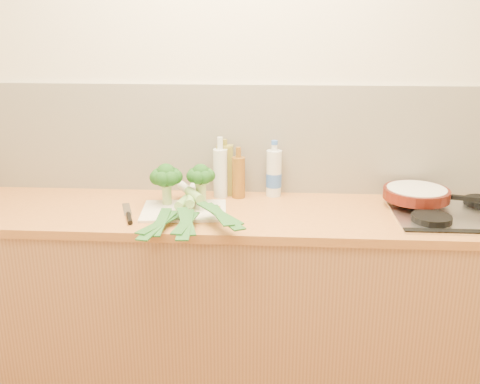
% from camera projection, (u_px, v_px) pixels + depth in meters
% --- Properties ---
extents(room_shell, '(3.50, 3.50, 3.50)m').
position_uv_depth(room_shell, '(236.00, 139.00, 2.66)').
color(room_shell, beige).
rests_on(room_shell, ground).
extents(counter, '(3.20, 0.62, 0.90)m').
position_uv_depth(counter, '(232.00, 297.00, 2.60)').
color(counter, '#A67245').
rests_on(counter, ground).
extents(gas_hob, '(0.58, 0.50, 0.04)m').
position_uv_depth(gas_hob, '(458.00, 212.00, 2.39)').
color(gas_hob, silver).
rests_on(gas_hob, counter).
extents(chopping_board, '(0.41, 0.32, 0.01)m').
position_uv_depth(chopping_board, '(184.00, 211.00, 2.44)').
color(chopping_board, silver).
rests_on(chopping_board, counter).
extents(broccoli_left, '(0.15, 0.15, 0.19)m').
position_uv_depth(broccoli_left, '(166.00, 177.00, 2.47)').
color(broccoli_left, '#99B86B').
rests_on(broccoli_left, chopping_board).
extents(broccoli_right, '(0.13, 0.14, 0.19)m').
position_uv_depth(broccoli_right, '(201.00, 176.00, 2.48)').
color(broccoli_right, '#99B86B').
rests_on(broccoli_right, chopping_board).
extents(leek_front, '(0.17, 0.65, 0.04)m').
position_uv_depth(leek_front, '(177.00, 207.00, 2.39)').
color(leek_front, white).
rests_on(leek_front, chopping_board).
extents(leek_mid, '(0.12, 0.70, 0.04)m').
position_uv_depth(leek_mid, '(190.00, 204.00, 2.39)').
color(leek_mid, white).
rests_on(leek_mid, chopping_board).
extents(leek_back, '(0.37, 0.61, 0.04)m').
position_uv_depth(leek_back, '(201.00, 200.00, 2.38)').
color(leek_back, white).
rests_on(leek_back, chopping_board).
extents(chefs_knife, '(0.12, 0.29, 0.02)m').
position_uv_depth(chefs_knife, '(129.00, 216.00, 2.36)').
color(chefs_knife, silver).
rests_on(chefs_knife, counter).
extents(skillet, '(0.44, 0.30, 0.05)m').
position_uv_depth(skillet, '(417.00, 193.00, 2.49)').
color(skillet, '#4A130C').
rests_on(skillet, gas_hob).
extents(oil_tin, '(0.08, 0.05, 0.28)m').
position_uv_depth(oil_tin, '(225.00, 170.00, 2.64)').
color(oil_tin, olive).
rests_on(oil_tin, counter).
extents(glass_bottle, '(0.07, 0.07, 0.30)m').
position_uv_depth(glass_bottle, '(220.00, 172.00, 2.61)').
color(glass_bottle, silver).
rests_on(glass_bottle, counter).
extents(amber_bottle, '(0.06, 0.06, 0.25)m').
position_uv_depth(amber_bottle, '(238.00, 177.00, 2.61)').
color(amber_bottle, brown).
rests_on(amber_bottle, counter).
extents(water_bottle, '(0.08, 0.08, 0.26)m').
position_uv_depth(water_bottle, '(274.00, 174.00, 2.64)').
color(water_bottle, silver).
rests_on(water_bottle, counter).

